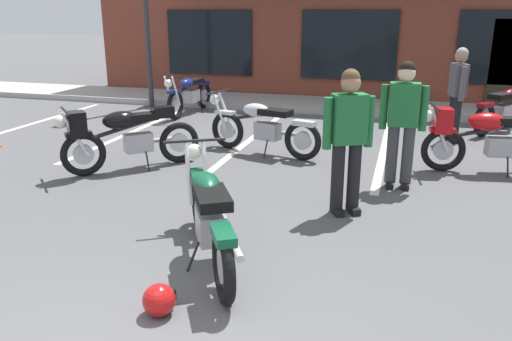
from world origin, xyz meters
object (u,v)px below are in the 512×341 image
at_px(motorcycle_blue_standard, 488,137).
at_px(motorcycle_green_cafe_racer, 125,135).
at_px(motorcycle_foreground_classic, 209,215).
at_px(motorcycle_red_sportbike, 190,94).
at_px(motorcycle_black_cruiser, 506,108).
at_px(person_in_shorts_foreground, 403,118).
at_px(person_near_building, 348,134).
at_px(motorcycle_silver_naked, 262,126).
at_px(person_in_black_shirt, 457,90).
at_px(helmet_on_pavement, 159,300).

bearing_deg(motorcycle_blue_standard, motorcycle_green_cafe_racer, -164.94).
height_order(motorcycle_foreground_classic, motorcycle_red_sportbike, same).
relative_size(motorcycle_black_cruiser, motorcycle_blue_standard, 0.85).
height_order(motorcycle_green_cafe_racer, person_in_shorts_foreground, person_in_shorts_foreground).
relative_size(motorcycle_green_cafe_racer, person_near_building, 0.99).
xyz_separation_m(motorcycle_foreground_classic, person_near_building, (1.07, 1.58, 0.49)).
bearing_deg(motorcycle_green_cafe_racer, person_in_shorts_foreground, 5.07).
xyz_separation_m(motorcycle_silver_naked, motorcycle_green_cafe_racer, (-1.69, -1.45, 0.07)).
bearing_deg(motorcycle_foreground_classic, motorcycle_blue_standard, 52.56).
relative_size(motorcycle_black_cruiser, person_near_building, 1.07).
bearing_deg(person_near_building, person_in_black_shirt, 69.85).
distance_m(motorcycle_red_sportbike, helmet_on_pavement, 8.19).
height_order(person_in_black_shirt, person_in_shorts_foreground, same).
bearing_deg(helmet_on_pavement, person_in_shorts_foreground, 65.25).
xyz_separation_m(motorcycle_black_cruiser, motorcycle_blue_standard, (-0.71, -3.01, 0.07)).
height_order(motorcycle_foreground_classic, motorcycle_black_cruiser, same).
relative_size(motorcycle_green_cafe_racer, helmet_on_pavement, 6.35).
height_order(motorcycle_red_sportbike, motorcycle_blue_standard, same).
bearing_deg(person_in_shorts_foreground, person_in_black_shirt, 72.84).
relative_size(motorcycle_red_sportbike, motorcycle_black_cruiser, 1.18).
distance_m(motorcycle_foreground_classic, person_in_shorts_foreground, 3.20).
relative_size(motorcycle_silver_naked, helmet_on_pavement, 7.94).
xyz_separation_m(person_in_black_shirt, person_near_building, (-1.45, -3.94, 0.00)).
relative_size(person_in_shorts_foreground, person_near_building, 1.00).
xyz_separation_m(motorcycle_red_sportbike, motorcycle_blue_standard, (5.93, -2.90, 0.07)).
bearing_deg(motorcycle_red_sportbike, motorcycle_silver_naked, -48.20).
bearing_deg(motorcycle_blue_standard, person_in_black_shirt, 100.47).
xyz_separation_m(motorcycle_blue_standard, person_in_black_shirt, (-0.33, 1.79, 0.42)).
relative_size(motorcycle_foreground_classic, motorcycle_green_cafe_racer, 1.14).
bearing_deg(helmet_on_pavement, motorcycle_foreground_classic, 87.49).
relative_size(person_in_black_shirt, helmet_on_pavement, 6.44).
xyz_separation_m(motorcycle_silver_naked, person_in_shorts_foreground, (2.21, -1.10, 0.49)).
relative_size(motorcycle_black_cruiser, helmet_on_pavement, 6.88).
xyz_separation_m(motorcycle_foreground_classic, motorcycle_black_cruiser, (3.56, 6.73, 0.00)).
height_order(motorcycle_foreground_classic, motorcycle_green_cafe_racer, same).
distance_m(motorcycle_foreground_classic, motorcycle_black_cruiser, 7.61).
distance_m(motorcycle_green_cafe_racer, person_in_black_shirt, 5.74).
height_order(motorcycle_silver_naked, motorcycle_blue_standard, same).
distance_m(motorcycle_red_sportbike, motorcycle_blue_standard, 6.60).
distance_m(motorcycle_silver_naked, person_near_building, 2.80).
bearing_deg(motorcycle_blue_standard, motorcycle_foreground_classic, -127.44).
relative_size(motorcycle_green_cafe_racer, person_in_black_shirt, 0.99).
relative_size(motorcycle_foreground_classic, motorcycle_blue_standard, 0.90).
bearing_deg(person_in_shorts_foreground, person_near_building, -117.17).
distance_m(motorcycle_silver_naked, motorcycle_blue_standard, 3.41).
bearing_deg(motorcycle_black_cruiser, helmet_on_pavement, -115.04).
bearing_deg(motorcycle_silver_naked, helmet_on_pavement, -83.85).
xyz_separation_m(motorcycle_silver_naked, motorcycle_blue_standard, (3.41, -0.08, 0.07)).
xyz_separation_m(motorcycle_foreground_classic, helmet_on_pavement, (-0.04, -0.97, -0.33)).
xyz_separation_m(motorcycle_green_cafe_racer, person_in_black_shirt, (4.77, 3.16, 0.42)).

